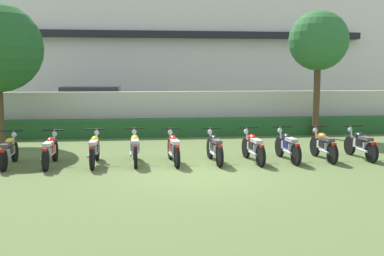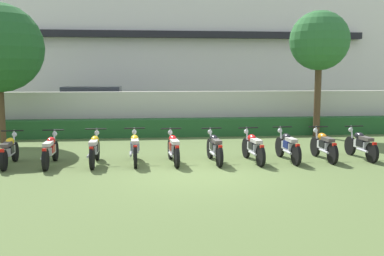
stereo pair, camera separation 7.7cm
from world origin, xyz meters
name	(u,v)px [view 1 (the left image)]	position (x,y,z in m)	size (l,w,h in m)	color
ground	(199,173)	(0.00, 0.00, 0.00)	(60.00, 60.00, 0.00)	#566B38
building	(165,43)	(0.00, 16.67, 4.34)	(25.87, 6.50, 8.69)	white
compound_wall	(177,113)	(0.00, 7.34, 0.89)	(24.58, 0.30, 1.78)	beige
hedge_row	(178,127)	(0.00, 6.64, 0.35)	(19.66, 0.70, 0.71)	#235628
parked_car	(95,106)	(-3.73, 10.51, 0.94)	(4.52, 2.11, 1.89)	navy
tree_far_side	(318,42)	(5.50, 6.00, 3.77)	(2.34, 2.34, 4.98)	#4C3823
motorcycle_in_row_0	(9,151)	(-5.08, 1.40, 0.44)	(0.60, 1.85, 0.94)	black
motorcycle_in_row_1	(50,150)	(-3.97, 1.34, 0.44)	(0.60, 1.90, 0.95)	black
motorcycle_in_row_2	(94,149)	(-2.77, 1.34, 0.45)	(0.60, 1.91, 0.97)	black
motorcycle_in_row_3	(135,148)	(-1.65, 1.38, 0.46)	(0.60, 1.83, 0.97)	black
motorcycle_in_row_4	(173,148)	(-0.56, 1.30, 0.45)	(0.60, 1.83, 0.96)	black
motorcycle_in_row_5	(215,147)	(0.61, 1.27, 0.45)	(0.60, 1.83, 0.96)	black
motorcycle_in_row_6	(253,147)	(1.73, 1.24, 0.45)	(0.60, 1.89, 0.95)	black
motorcycle_in_row_7	(288,146)	(2.77, 1.29, 0.45)	(0.60, 1.92, 0.96)	black
motorcycle_in_row_8	(323,145)	(3.86, 1.30, 0.45)	(0.60, 1.82, 0.95)	black
motorcycle_in_row_9	(361,144)	(5.04, 1.37, 0.44)	(0.60, 1.82, 0.95)	black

